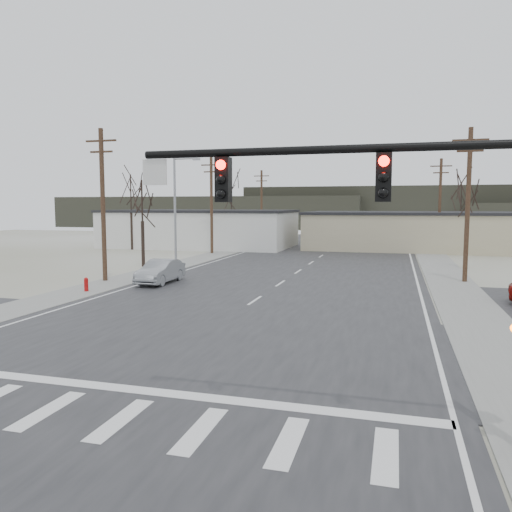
{
  "coord_description": "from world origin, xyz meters",
  "views": [
    {
      "loc": [
        7.08,
        -16.91,
        5.02
      ],
      "look_at": [
        0.6,
        6.11,
        2.6
      ],
      "focal_mm": 35.0,
      "sensor_mm": 36.0,
      "label": 1
    }
  ],
  "objects_px": {
    "fire_hydrant": "(86,284)",
    "traffic_signal_mast": "(438,223)",
    "car_far_a": "(390,238)",
    "sedan_crossing": "(160,271)",
    "car_far_b": "(341,233)"
  },
  "relations": [
    {
      "from": "fire_hydrant",
      "to": "traffic_signal_mast",
      "type": "bearing_deg",
      "value": -38.13
    },
    {
      "from": "fire_hydrant",
      "to": "car_far_b",
      "type": "bearing_deg",
      "value": 80.81
    },
    {
      "from": "car_far_a",
      "to": "traffic_signal_mast",
      "type": "bearing_deg",
      "value": 112.6
    },
    {
      "from": "traffic_signal_mast",
      "to": "sedan_crossing",
      "type": "distance_m",
      "value": 24.24
    },
    {
      "from": "fire_hydrant",
      "to": "car_far_a",
      "type": "bearing_deg",
      "value": 68.91
    },
    {
      "from": "car_far_a",
      "to": "fire_hydrant",
      "type": "bearing_deg",
      "value": 90.01
    },
    {
      "from": "car_far_a",
      "to": "car_far_b",
      "type": "relative_size",
      "value": 1.22
    },
    {
      "from": "fire_hydrant",
      "to": "car_far_b",
      "type": "distance_m",
      "value": 55.68
    },
    {
      "from": "traffic_signal_mast",
      "to": "car_far_a",
      "type": "xyz_separation_m",
      "value": [
        -1.5,
        57.23,
        -3.97
      ]
    },
    {
      "from": "sedan_crossing",
      "to": "car_far_a",
      "type": "relative_size",
      "value": 1.0
    },
    {
      "from": "traffic_signal_mast",
      "to": "fire_hydrant",
      "type": "xyz_separation_m",
      "value": [
        -18.09,
        14.2,
        -4.22
      ]
    },
    {
      "from": "sedan_crossing",
      "to": "car_far_a",
      "type": "bearing_deg",
      "value": 69.33
    },
    {
      "from": "sedan_crossing",
      "to": "car_far_a",
      "type": "height_order",
      "value": "sedan_crossing"
    },
    {
      "from": "sedan_crossing",
      "to": "traffic_signal_mast",
      "type": "bearing_deg",
      "value": -50.98
    },
    {
      "from": "traffic_signal_mast",
      "to": "sedan_crossing",
      "type": "height_order",
      "value": "traffic_signal_mast"
    }
  ]
}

